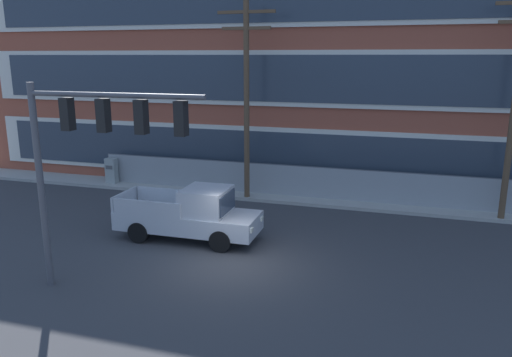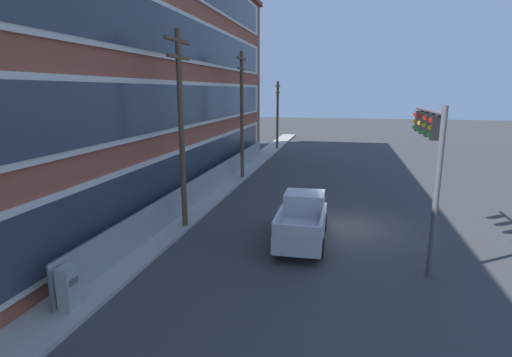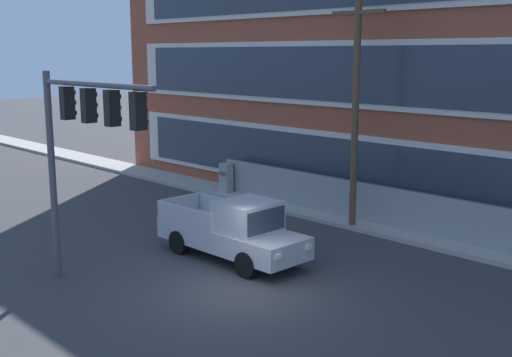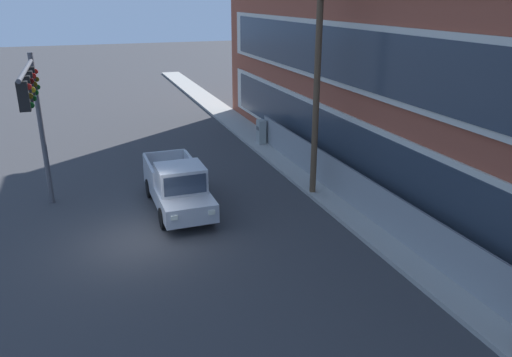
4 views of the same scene
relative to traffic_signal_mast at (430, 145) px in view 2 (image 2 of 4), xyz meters
The scene contains 10 objects.
ground_plane 6.27m from the traffic_signal_mast, 44.72° to the left, with size 160.00×160.00×0.00m, color #38383A.
sidewalk_building_side 12.51m from the traffic_signal_mast, 74.78° to the left, with size 80.00×1.87×0.16m, color #9E9B93.
brick_mill_building 18.34m from the traffic_signal_mast, 73.99° to the left, with size 42.71×10.93×15.25m.
chain_link_fence 14.20m from the traffic_signal_mast, 56.27° to the left, with size 29.53×0.06×1.68m.
traffic_signal_mast is the anchor object (origin of this frame).
pickup_truck_silver 6.06m from the traffic_signal_mast, 81.59° to the left, with size 5.50×2.06×2.06m.
utility_pole_near_corner 10.65m from the traffic_signal_mast, 84.28° to the left, with size 2.70×0.26×9.23m.
utility_pole_midblock 16.28m from the traffic_signal_mast, 40.68° to the left, with size 2.21×0.26×9.30m.
utility_pole_far_east 30.09m from the traffic_signal_mast, 20.64° to the left, with size 2.44×0.26×7.55m.
electrical_cabinet 13.51m from the traffic_signal_mast, 121.43° to the left, with size 0.57×0.43×1.50m.
Camera 2 is at (-19.28, 0.17, 6.58)m, focal length 28.00 mm.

